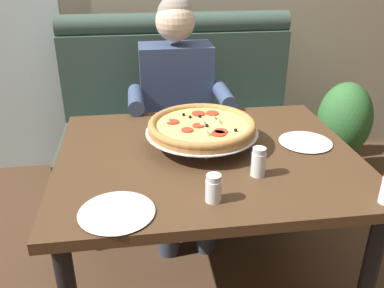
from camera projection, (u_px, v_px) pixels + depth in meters
name	position (u px, v px, depth m)	size (l,w,h in m)	color
booth_bench	(181.00, 136.00, 2.65)	(1.47, 0.78, 1.13)	#384C42
dining_table	(207.00, 173.00, 1.69)	(1.19, 0.96, 0.75)	#4C331E
diner_main	(178.00, 105.00, 2.27)	(0.54, 0.64, 1.27)	#2D3342
pizza	(202.00, 127.00, 1.68)	(0.46, 0.46, 0.12)	silver
shaker_pepper_flakes	(258.00, 164.00, 1.47)	(0.05, 0.05, 0.11)	white
shaker_parmesan	(213.00, 190.00, 1.33)	(0.05, 0.05, 0.10)	white
plate_near_left	(305.00, 141.00, 1.73)	(0.22, 0.22, 0.02)	white
plate_near_right	(117.00, 211.00, 1.27)	(0.24, 0.24, 0.02)	white
potted_plant	(343.00, 127.00, 2.81)	(0.36, 0.36, 0.70)	brown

